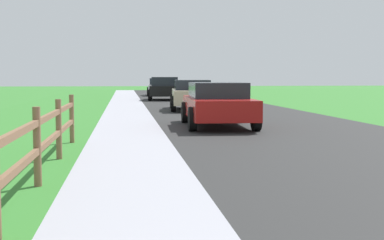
{
  "coord_description": "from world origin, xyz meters",
  "views": [
    {
      "loc": [
        -1.1,
        -0.11,
        1.57
      ],
      "look_at": [
        0.16,
        9.53,
        0.76
      ],
      "focal_mm": 48.64,
      "sensor_mm": 36.0,
      "label": 1
    }
  ],
  "objects_px": {
    "parked_suv_red": "(218,104)",
    "parked_car_black": "(165,88)",
    "parked_car_beige": "(192,94)",
    "parked_car_white": "(160,87)"
  },
  "relations": [
    {
      "from": "parked_car_beige",
      "to": "parked_car_black",
      "type": "xyz_separation_m",
      "value": [
        -0.47,
        10.6,
        0.05
      ]
    },
    {
      "from": "parked_car_black",
      "to": "parked_car_white",
      "type": "distance_m",
      "value": 8.08
    },
    {
      "from": "parked_car_beige",
      "to": "parked_car_black",
      "type": "height_order",
      "value": "parked_car_black"
    },
    {
      "from": "parked_car_white",
      "to": "parked_suv_red",
      "type": "bearing_deg",
      "value": -90.01
    },
    {
      "from": "parked_suv_red",
      "to": "parked_car_black",
      "type": "distance_m",
      "value": 18.8
    },
    {
      "from": "parked_suv_red",
      "to": "parked_car_black",
      "type": "relative_size",
      "value": 1.06
    },
    {
      "from": "parked_suv_red",
      "to": "parked_car_black",
      "type": "xyz_separation_m",
      "value": [
        -0.22,
        18.8,
        0.06
      ]
    },
    {
      "from": "parked_suv_red",
      "to": "parked_car_white",
      "type": "distance_m",
      "value": 26.88
    },
    {
      "from": "parked_car_black",
      "to": "parked_car_beige",
      "type": "bearing_deg",
      "value": -87.48
    },
    {
      "from": "parked_car_black",
      "to": "parked_car_white",
      "type": "relative_size",
      "value": 0.95
    }
  ]
}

